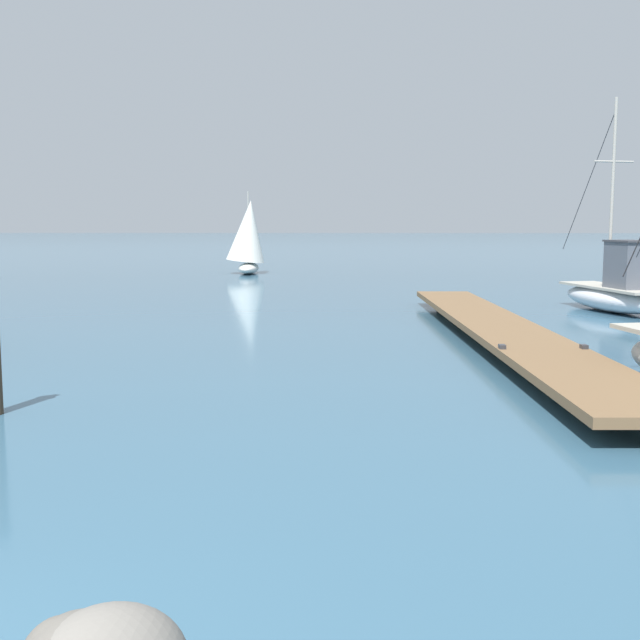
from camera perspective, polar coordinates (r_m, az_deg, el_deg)
The scene contains 3 objects.
floating_dock at distance 19.81m, azimuth 12.70°, elevation -0.57°, with size 2.29×18.83×0.53m.
fishing_boat_1 at distance 27.68m, azimuth 20.24°, elevation 1.99°, with size 2.60×6.12×6.87m.
distant_sailboat at distance 45.32m, azimuth -5.13°, elevation 5.93°, with size 2.58×4.34×4.59m.
Camera 1 is at (3.10, -3.85, 2.92)m, focal length 45.02 mm.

